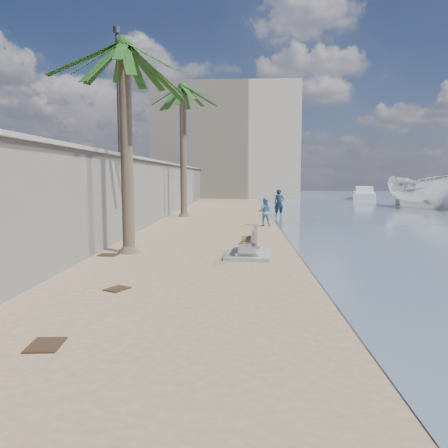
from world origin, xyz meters
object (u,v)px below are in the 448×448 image
object	(u,v)px
yacht_far	(364,196)
palm_back	(183,90)
person_a	(279,201)
person_b	(265,210)
boat_cruiser	(426,190)
yacht_near	(445,198)
bench_far	(248,244)
palm_mid	(124,47)

from	to	relation	value
yacht_far	palm_back	bearing A→B (deg)	156.57
person_a	person_b	xyz separation A→B (m)	(-1.20, -5.20, -0.20)
boat_cruiser	yacht_near	size ratio (longest dim) A/B	0.33
person_a	yacht_near	bearing A→B (deg)	40.87
bench_far	palm_back	size ratio (longest dim) A/B	0.24
palm_mid	person_a	distance (m)	16.25
palm_back	yacht_near	world-z (taller)	palm_back
person_b	boat_cruiser	size ratio (longest dim) A/B	0.44
person_a	boat_cruiser	xyz separation A→B (m)	(12.95, 8.58, 0.46)
person_b	yacht_far	size ratio (longest dim) A/B	0.20
person_a	yacht_near	size ratio (longest dim) A/B	0.18
bench_far	boat_cruiser	xyz separation A→B (m)	(15.16, 22.76, 1.12)
boat_cruiser	yacht_far	bearing A→B (deg)	74.33
palm_mid	person_b	size ratio (longest dim) A/B	4.72
palm_mid	palm_back	size ratio (longest dim) A/B	0.85
bench_far	person_b	xyz separation A→B (m)	(1.02, 8.97, 0.45)
bench_far	person_b	world-z (taller)	person_b
palm_mid	boat_cruiser	distance (m)	30.02
person_a	person_b	world-z (taller)	person_a
person_a	yacht_far	bearing A→B (deg)	59.73
person_b	yacht_far	distance (m)	32.45
palm_mid	person_a	bearing A→B (deg)	65.05
person_b	yacht_far	bearing A→B (deg)	-105.59
palm_mid	yacht_far	world-z (taller)	palm_mid
palm_mid	palm_back	xyz separation A→B (m)	(0.08, 13.95, 1.32)
bench_far	person_a	distance (m)	14.36
bench_far	person_a	bearing A→B (deg)	81.12
bench_far	boat_cruiser	world-z (taller)	boat_cruiser
person_a	yacht_far	world-z (taller)	person_a
palm_back	yacht_far	world-z (taller)	palm_back
bench_far	boat_cruiser	distance (m)	27.37
bench_far	palm_back	bearing A→B (deg)	105.86
boat_cruiser	yacht_far	xyz separation A→B (m)	(-0.76, 15.77, -1.16)
person_a	person_b	size ratio (longest dim) A/B	1.24
boat_cruiser	yacht_far	distance (m)	15.83
palm_mid	bench_far	bearing A→B (deg)	-6.13
bench_far	palm_mid	world-z (taller)	palm_mid
palm_back	yacht_near	xyz separation A→B (m)	(25.59, 18.77, -7.92)
bench_far	yacht_near	size ratio (longest dim) A/B	0.19
palm_back	person_b	distance (m)	10.52
person_a	boat_cruiser	distance (m)	15.54
yacht_near	bench_far	bearing A→B (deg)	-174.78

